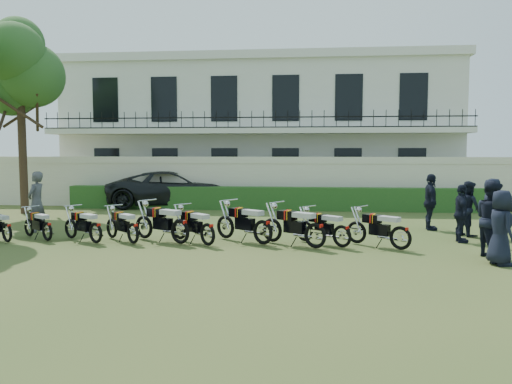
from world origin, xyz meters
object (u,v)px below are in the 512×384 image
motorcycle_2 (95,228)px  officer_5 (430,202)px  suv (173,189)px  officer_1 (492,219)px  motorcycle_7 (315,229)px  motorcycle_8 (342,231)px  motorcycle_0 (7,228)px  officer_0 (501,228)px  motorcycle_5 (208,229)px  officer_4 (468,208)px  motorcycle_4 (180,226)px  inspector (36,202)px  motorcycle_9 (401,232)px  officer_3 (491,209)px  motorcycle_6 (263,226)px  officer_2 (461,214)px  tree_west_near (20,68)px  motorcycle_1 (47,227)px  motorcycle_3 (133,228)px

motorcycle_2 → officer_5: officer_5 is taller
suv → officer_1: bearing=-144.7°
motorcycle_7 → motorcycle_8: size_ratio=1.20×
motorcycle_0 → officer_0: officer_0 is taller
motorcycle_5 → officer_4: officer_4 is taller
motorcycle_4 → inspector: inspector is taller
motorcycle_7 → motorcycle_9: bearing=-54.5°
motorcycle_8 → motorcycle_0: bearing=130.7°
officer_3 → officer_5: officer_5 is taller
motorcycle_6 → officer_5: bearing=-22.2°
motorcycle_0 → motorcycle_2: motorcycle_2 is taller
officer_2 → motorcycle_8: bearing=112.7°
motorcycle_0 → officer_3: 13.81m
motorcycle_2 → officer_4: officer_4 is taller
tree_west_near → motorcycle_9: 16.20m
officer_3 → motorcycle_9: bearing=127.5°
officer_2 → motorcycle_1: bearing=98.2°
suv → officer_3: (11.49, -7.48, 0.07)m
motorcycle_0 → motorcycle_2: size_ratio=0.92×
inspector → officer_3: bearing=93.0°
motorcycle_1 → officer_3: size_ratio=0.80×
motorcycle_0 → officer_5: size_ratio=0.79×
suv → officer_2: (10.46, -8.10, -0.00)m
motorcycle_2 → motorcycle_3: (1.05, 0.03, 0.00)m
motorcycle_6 → suv: suv is taller
officer_3 → officer_5: 2.06m
motorcycle_9 → officer_0: 2.41m
officer_2 → motorcycle_9: bearing=129.0°
motorcycle_8 → motorcycle_1: bearing=128.6°
motorcycle_0 → motorcycle_2: 2.53m
motorcycle_2 → officer_4: (10.65, 2.44, 0.38)m
officer_1 → officer_2: size_ratio=1.13×
motorcycle_8 → officer_4: (3.93, 2.37, 0.36)m
motorcycle_8 → officer_2: 3.61m
tree_west_near → motorcycle_1: size_ratio=5.59×
motorcycle_0 → motorcycle_5: size_ratio=0.96×
motorcycle_6 → motorcycle_9: size_ratio=1.12×
motorcycle_0 → motorcycle_2: bearing=-54.1°
motorcycle_1 → inspector: inspector is taller
officer_1 → officer_5: officer_1 is taller
tree_west_near → motorcycle_2: tree_west_near is taller
motorcycle_5 → officer_5: (6.64, 3.50, 0.43)m
motorcycle_3 → officer_1: size_ratio=0.77×
suv → officer_1: 14.59m
officer_1 → tree_west_near: bearing=55.4°
motorcycle_5 → officer_2: (6.95, 1.32, 0.33)m
motorcycle_4 → officer_1: bearing=-65.9°
motorcycle_6 → motorcycle_3: bearing=129.7°
officer_1 → officer_3: bearing=-30.4°
motorcycle_3 → officer_3: (10.08, 1.88, 0.43)m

